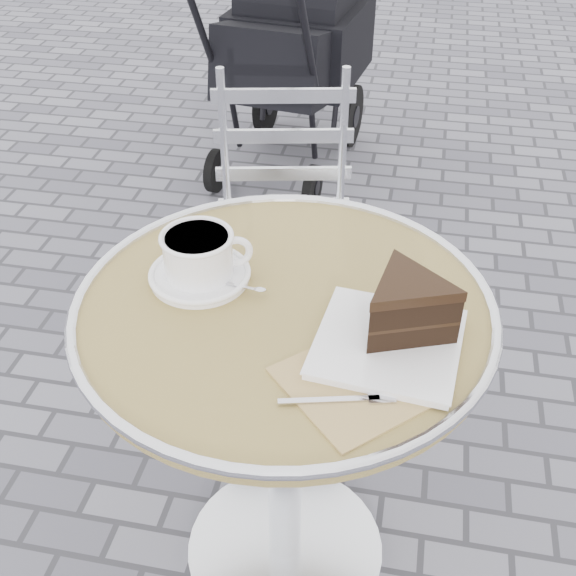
% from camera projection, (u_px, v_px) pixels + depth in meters
% --- Properties ---
extents(ground, '(80.00, 80.00, 0.00)m').
position_uv_depth(ground, '(285.00, 552.00, 1.66)').
color(ground, slate).
rests_on(ground, ground).
extents(cafe_table, '(0.72, 0.72, 0.74)m').
position_uv_depth(cafe_table, '(284.00, 375.00, 1.31)').
color(cafe_table, silver).
rests_on(cafe_table, ground).
extents(cappuccino_set, '(0.20, 0.17, 0.09)m').
position_uv_depth(cappuccino_set, '(200.00, 260.00, 1.25)').
color(cappuccino_set, white).
rests_on(cappuccino_set, cafe_table).
extents(cake_plate_set, '(0.30, 0.35, 0.12)m').
position_uv_depth(cake_plate_set, '(402.00, 316.00, 1.10)').
color(cake_plate_set, tan).
rests_on(cake_plate_set, cafe_table).
extents(bistro_chair, '(0.44, 0.44, 0.83)m').
position_uv_depth(bistro_chair, '(284.00, 192.00, 1.94)').
color(bistro_chair, silver).
rests_on(bistro_chair, ground).
extents(baby_stroller, '(0.57, 1.03, 1.02)m').
position_uv_depth(baby_stroller, '(292.00, 58.00, 2.92)').
color(baby_stroller, black).
rests_on(baby_stroller, ground).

